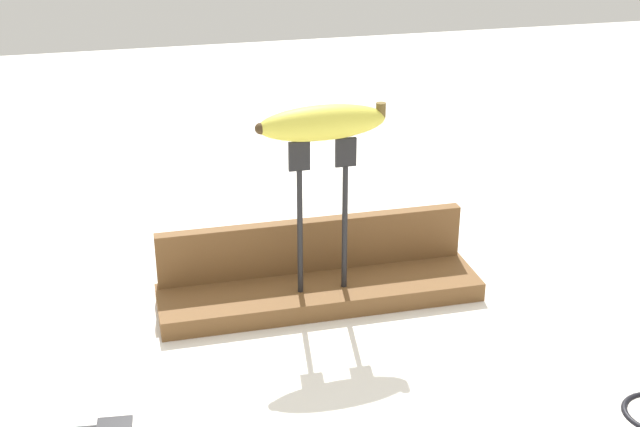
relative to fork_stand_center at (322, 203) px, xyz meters
The scene contains 5 objects.
ground_plane 0.15m from the fork_stand_center, 90.00° to the left, with size 3.00×3.00×0.00m, color silver.
wooden_board 0.13m from the fork_stand_center, 90.00° to the left, with size 0.42×0.10×0.03m, color brown.
board_backstop 0.10m from the fork_stand_center, 90.00° to the left, with size 0.41×0.02×0.07m, color brown.
fork_stand_center is the anchor object (origin of this frame).
banana_raised_center 0.10m from the fork_stand_center, behind, with size 0.16×0.05×0.04m.
Camera 1 is at (-0.24, -0.96, 0.57)m, focal length 48.78 mm.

